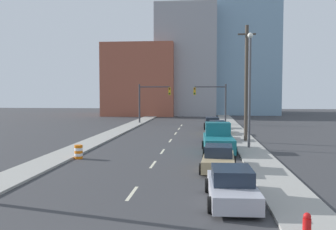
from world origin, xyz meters
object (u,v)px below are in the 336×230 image
sedan_silver (232,186)px  traffic_signal_right (216,98)px  utility_pole_right_mid (246,83)px  fire_hydrant (307,226)px  traffic_barrel (79,152)px  sedan_black (212,124)px  sedan_tan (219,159)px  traffic_signal_left (149,98)px  pickup_truck_teal (218,140)px  sedan_navy (215,134)px  street_lamp (250,83)px  sedan_yellow (217,128)px

sedan_silver → traffic_signal_right: bearing=87.6°
utility_pole_right_mid → fire_hydrant: (-0.59, -23.04, -5.03)m
utility_pole_right_mid → sedan_silver: (-2.62, -19.28, -4.79)m
traffic_barrel → sedan_black: (9.55, 22.59, 0.19)m
sedan_tan → traffic_signal_left: bearing=108.6°
traffic_barrel → fire_hydrant: traffic_barrel is taller
traffic_barrel → pickup_truck_teal: (9.65, 3.91, 0.42)m
traffic_barrel → pickup_truck_teal: pickup_truck_teal is taller
traffic_barrel → fire_hydrant: 17.58m
sedan_navy → sedan_black: size_ratio=1.00×
traffic_signal_right → sedan_tan: bearing=-91.3°
traffic_barrel → fire_hydrant: bearing=-48.0°
sedan_tan → sedan_black: (0.12, 25.44, -0.00)m
traffic_signal_right → street_lamp: bearing=-85.2°
fire_hydrant → sedan_black: bearing=93.6°
street_lamp → fire_hydrant: 19.44m
pickup_truck_teal → traffic_barrel: bearing=-159.5°
sedan_navy → traffic_signal_left: bearing=118.6°
traffic_signal_right → utility_pole_right_mid: 19.97m
traffic_signal_right → sedan_silver: traffic_signal_right is taller
street_lamp → sedan_silver: street_lamp is taller
traffic_signal_right → street_lamp: (2.01, -24.02, 1.52)m
sedan_yellow → sedan_black: size_ratio=0.94×
utility_pole_right_mid → sedan_tan: (-2.93, -12.83, -4.78)m
traffic_barrel → pickup_truck_teal: size_ratio=0.17×
sedan_black → sedan_navy: bearing=-90.7°
sedan_silver → sedan_black: 31.89m
fire_hydrant → sedan_navy: bearing=95.2°
pickup_truck_teal → sedan_black: bearing=88.7°
traffic_signal_right → street_lamp: street_lamp is taller
street_lamp → sedan_navy: bearing=117.2°
fire_hydrant → sedan_tan: bearing=102.9°
sedan_navy → sedan_silver: bearing=-86.8°
traffic_signal_left → pickup_truck_teal: 27.60m
traffic_signal_left → pickup_truck_teal: traffic_signal_left is taller
traffic_barrel → sedan_yellow: size_ratio=0.21×
sedan_tan → sedan_navy: (0.19, 13.55, -0.01)m
traffic_signal_left → sedan_black: size_ratio=1.22×
traffic_signal_left → street_lamp: size_ratio=0.62×
traffic_signal_left → traffic_signal_right: same height
traffic_barrel → sedan_tan: bearing=-16.8°
pickup_truck_teal → sedan_yellow: 12.46m
utility_pole_right_mid → traffic_barrel: (-12.37, -9.98, -4.97)m
street_lamp → fire_hydrant: (-0.40, -18.80, -4.92)m
traffic_signal_right → traffic_barrel: traffic_signal_right is taller
pickup_truck_teal → sedan_navy: (-0.02, 6.79, -0.24)m
traffic_signal_left → traffic_barrel: 29.95m
fire_hydrant → sedan_yellow: bearing=93.5°
fire_hydrant → sedan_yellow: sedan_yellow is taller
sedan_silver → utility_pole_right_mid: bearing=80.5°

